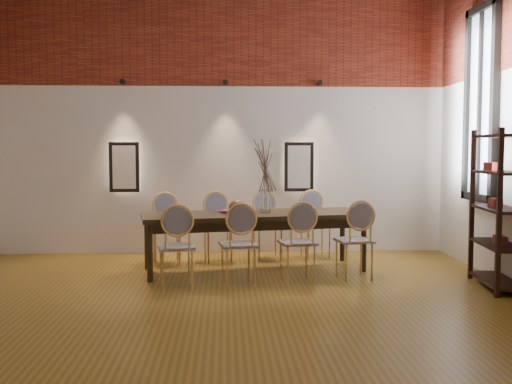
{
  "coord_description": "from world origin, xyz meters",
  "views": [
    {
      "loc": [
        0.2,
        -5.51,
        1.59
      ],
      "look_at": [
        0.57,
        1.73,
        1.05
      ],
      "focal_mm": 42.0,
      "sensor_mm": 36.0,
      "label": 1
    }
  ],
  "objects_px": {
    "chair_far_b": "(218,228)",
    "vase": "(265,201)",
    "chair_near_c": "(297,242)",
    "shelving_rack": "(499,209)",
    "chair_far_d": "(315,225)",
    "dining_table": "(254,242)",
    "bowl": "(238,207)",
    "chair_near_a": "(176,247)",
    "chair_far_a": "(166,229)",
    "book": "(230,211)",
    "chair_near_b": "(238,245)",
    "chair_far_c": "(268,226)",
    "chair_near_d": "(354,240)"
  },
  "relations": [
    {
      "from": "chair_far_a",
      "to": "chair_far_d",
      "type": "distance_m",
      "value": 2.15
    },
    {
      "from": "chair_near_a",
      "to": "vase",
      "type": "distance_m",
      "value": 1.49
    },
    {
      "from": "book",
      "to": "chair_near_a",
      "type": "bearing_deg",
      "value": -122.78
    },
    {
      "from": "chair_near_b",
      "to": "chair_far_a",
      "type": "relative_size",
      "value": 1.0
    },
    {
      "from": "chair_far_d",
      "to": "chair_far_b",
      "type": "bearing_deg",
      "value": -0.0
    },
    {
      "from": "chair_near_d",
      "to": "chair_far_b",
      "type": "bearing_deg",
      "value": 134.03
    },
    {
      "from": "dining_table",
      "to": "chair_far_d",
      "type": "xyz_separation_m",
      "value": [
        0.93,
        0.91,
        0.09
      ]
    },
    {
      "from": "chair_near_c",
      "to": "chair_far_b",
      "type": "xyz_separation_m",
      "value": [
        -0.96,
        1.34,
        0.0
      ]
    },
    {
      "from": "chair_near_b",
      "to": "shelving_rack",
      "type": "relative_size",
      "value": 0.52
    },
    {
      "from": "chair_near_b",
      "to": "chair_near_d",
      "type": "distance_m",
      "value": 1.43
    },
    {
      "from": "chair_near_c",
      "to": "vase",
      "type": "height_order",
      "value": "vase"
    },
    {
      "from": "chair_far_c",
      "to": "chair_far_d",
      "type": "relative_size",
      "value": 1.0
    },
    {
      "from": "chair_far_b",
      "to": "vase",
      "type": "relative_size",
      "value": 3.13
    },
    {
      "from": "chair_near_d",
      "to": "shelving_rack",
      "type": "bearing_deg",
      "value": -29.18
    },
    {
      "from": "chair_far_c",
      "to": "bowl",
      "type": "relative_size",
      "value": 3.92
    },
    {
      "from": "chair_far_d",
      "to": "book",
      "type": "relative_size",
      "value": 3.62
    },
    {
      "from": "chair_far_d",
      "to": "bowl",
      "type": "height_order",
      "value": "chair_far_d"
    },
    {
      "from": "chair_far_b",
      "to": "chair_far_c",
      "type": "distance_m",
      "value": 0.72
    },
    {
      "from": "chair_near_c",
      "to": "chair_near_d",
      "type": "xyz_separation_m",
      "value": [
        0.7,
        0.12,
        0.0
      ]
    },
    {
      "from": "chair_far_a",
      "to": "book",
      "type": "bearing_deg",
      "value": 140.77
    },
    {
      "from": "bowl",
      "to": "chair_near_a",
      "type": "bearing_deg",
      "value": -131.21
    },
    {
      "from": "dining_table",
      "to": "chair_near_b",
      "type": "relative_size",
      "value": 3.04
    },
    {
      "from": "bowl",
      "to": "chair_far_a",
      "type": "bearing_deg",
      "value": 146.9
    },
    {
      "from": "chair_far_a",
      "to": "chair_far_c",
      "type": "relative_size",
      "value": 1.0
    },
    {
      "from": "chair_far_b",
      "to": "chair_near_d",
      "type": "bearing_deg",
      "value": 134.03
    },
    {
      "from": "chair_far_c",
      "to": "vase",
      "type": "xyz_separation_m",
      "value": [
        -0.09,
        -0.77,
        0.43
      ]
    },
    {
      "from": "dining_table",
      "to": "bowl",
      "type": "height_order",
      "value": "bowl"
    },
    {
      "from": "chair_far_c",
      "to": "bowl",
      "type": "xyz_separation_m",
      "value": [
        -0.44,
        -0.88,
        0.37
      ]
    },
    {
      "from": "dining_table",
      "to": "chair_near_b",
      "type": "distance_m",
      "value": 0.83
    },
    {
      "from": "chair_far_b",
      "to": "chair_far_a",
      "type": "bearing_deg",
      "value": -0.0
    },
    {
      "from": "chair_near_d",
      "to": "bowl",
      "type": "bearing_deg",
      "value": 151.95
    },
    {
      "from": "chair_near_d",
      "to": "chair_far_c",
      "type": "relative_size",
      "value": 1.0
    },
    {
      "from": "chair_near_c",
      "to": "shelving_rack",
      "type": "bearing_deg",
      "value": -20.35
    },
    {
      "from": "chair_near_a",
      "to": "chair_far_a",
      "type": "distance_m",
      "value": 1.48
    },
    {
      "from": "dining_table",
      "to": "chair_far_a",
      "type": "bearing_deg",
      "value": 145.41
    },
    {
      "from": "chair_far_a",
      "to": "bowl",
      "type": "bearing_deg",
      "value": 137.14
    },
    {
      "from": "chair_far_a",
      "to": "shelving_rack",
      "type": "xyz_separation_m",
      "value": [
        3.9,
        -1.63,
        0.43
      ]
    },
    {
      "from": "chair_near_c",
      "to": "chair_far_a",
      "type": "relative_size",
      "value": 1.0
    },
    {
      "from": "chair_near_a",
      "to": "chair_near_c",
      "type": "relative_size",
      "value": 1.0
    },
    {
      "from": "chair_near_b",
      "to": "shelving_rack",
      "type": "xyz_separation_m",
      "value": [
        2.94,
        -0.3,
        0.43
      ]
    },
    {
      "from": "chair_near_b",
      "to": "chair_far_d",
      "type": "bearing_deg",
      "value": 45.97
    },
    {
      "from": "chair_far_d",
      "to": "vase",
      "type": "relative_size",
      "value": 3.13
    },
    {
      "from": "chair_far_b",
      "to": "vase",
      "type": "bearing_deg",
      "value": 124.14
    },
    {
      "from": "book",
      "to": "bowl",
      "type": "bearing_deg",
      "value": -54.62
    },
    {
      "from": "vase",
      "to": "chair_near_b",
      "type": "bearing_deg",
      "value": -114.37
    },
    {
      "from": "chair_far_d",
      "to": "book",
      "type": "xyz_separation_m",
      "value": [
        -1.24,
        -0.86,
        0.3
      ]
    },
    {
      "from": "chair_near_d",
      "to": "shelving_rack",
      "type": "xyz_separation_m",
      "value": [
        1.53,
        -0.54,
        0.43
      ]
    },
    {
      "from": "dining_table",
      "to": "chair_far_c",
      "type": "bearing_deg",
      "value": 64.2
    },
    {
      "from": "chair_near_a",
      "to": "chair_near_d",
      "type": "distance_m",
      "value": 2.15
    },
    {
      "from": "chair_near_a",
      "to": "vase",
      "type": "xyz_separation_m",
      "value": [
        1.07,
        0.94,
        0.43
      ]
    }
  ]
}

